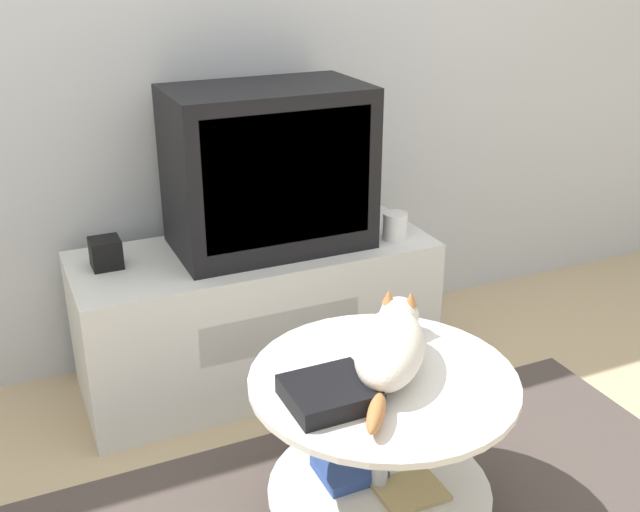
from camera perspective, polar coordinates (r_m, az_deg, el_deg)
The scene contains 8 objects.
wall_back at distance 2.76m, azimuth -6.92°, elevation 18.56°, with size 8.00×0.05×2.60m.
tv_stand at distance 2.72m, azimuth -4.83°, elevation -4.42°, with size 1.25×0.50×0.51m.
tv at distance 2.56m, azimuth -3.96°, elevation 6.70°, with size 0.66×0.39×0.55m.
speaker at distance 2.54m, azimuth -16.01°, elevation 0.22°, with size 0.10×0.10×0.10m.
mug at distance 2.69m, azimuth 5.73°, elevation 2.28°, with size 0.09×0.09×0.10m.
coffee_table at distance 2.03m, azimuth 4.61°, elevation -13.34°, with size 0.69×0.69×0.46m.
dvd_box at distance 1.82m, azimuth 0.72°, elevation -10.40°, with size 0.21×0.19×0.05m.
cat at distance 1.93m, azimuth 5.42°, elevation -6.76°, with size 0.38×0.48×0.14m.
Camera 1 is at (-0.84, -1.39, 1.51)m, focal length 42.00 mm.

